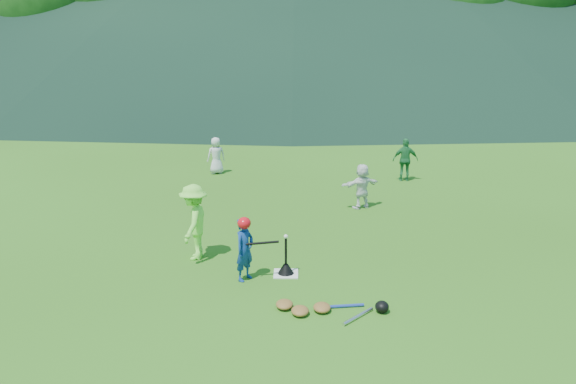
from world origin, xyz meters
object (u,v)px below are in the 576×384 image
object	(u,v)px
fielder_d	(362,186)
fielder_c	(405,160)
batting_tee	(286,268)
adult_coach	(194,222)
fielder_a	(216,156)
batter_child	(245,249)
equipment_pile	(322,308)
home_plate	(286,274)

from	to	relation	value
fielder_d	fielder_c	bearing A→B (deg)	-145.42
fielder_c	batting_tee	size ratio (longest dim) A/B	1.93
adult_coach	fielder_a	distance (m)	7.38
batter_child	fielder_d	distance (m)	5.22
batter_child	equipment_pile	world-z (taller)	batter_child
batter_child	fielder_c	bearing A→B (deg)	4.59
equipment_pile	batting_tee	bearing A→B (deg)	112.33
batter_child	fielder_c	world-z (taller)	fielder_c
batting_tee	adult_coach	bearing A→B (deg)	156.74
home_plate	fielder_d	world-z (taller)	fielder_d
fielder_a	fielder_c	xyz separation A→B (m)	(5.93, -0.87, 0.06)
fielder_c	fielder_d	size ratio (longest dim) A/B	1.13
adult_coach	equipment_pile	distance (m)	3.37
adult_coach	equipment_pile	xyz separation A→B (m)	(2.41, -2.25, -0.68)
home_plate	equipment_pile	distance (m)	1.59
home_plate	batter_child	size ratio (longest dim) A/B	0.39
fielder_d	adult_coach	bearing A→B (deg)	17.58
adult_coach	fielder_d	xyz separation A→B (m)	(3.67, 3.52, -0.17)
batting_tee	fielder_a	bearing A→B (deg)	106.50
home_plate	batter_child	distance (m)	0.95
batter_child	fielder_a	bearing A→B (deg)	45.45
fielder_a	fielder_d	xyz separation A→B (m)	(4.27, -3.84, -0.01)
fielder_a	equipment_pile	bearing A→B (deg)	85.82
equipment_pile	fielder_a	bearing A→B (deg)	107.42
fielder_c	batter_child	bearing A→B (deg)	60.76
fielder_c	equipment_pile	distance (m)	9.22
home_plate	fielder_a	size ratio (longest dim) A/B	0.38
fielder_a	equipment_pile	world-z (taller)	fielder_a
batting_tee	fielder_c	bearing A→B (deg)	64.14
batting_tee	home_plate	bearing A→B (deg)	0.00
fielder_a	adult_coach	bearing A→B (deg)	73.07
home_plate	adult_coach	bearing A→B (deg)	156.74
fielder_a	fielder_c	world-z (taller)	fielder_c
home_plate	equipment_pile	size ratio (longest dim) A/B	0.25
fielder_a	fielder_c	bearing A→B (deg)	150.04
home_plate	fielder_a	xyz separation A→B (m)	(-2.41, 8.13, 0.58)
adult_coach	fielder_d	bearing A→B (deg)	138.81
fielder_c	batting_tee	xyz separation A→B (m)	(-3.52, -7.26, -0.53)
fielder_a	fielder_c	size ratio (longest dim) A/B	0.91
adult_coach	home_plate	bearing A→B (deg)	71.76
home_plate	batting_tee	bearing A→B (deg)	0.00
batter_child	adult_coach	bearing A→B (deg)	80.72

